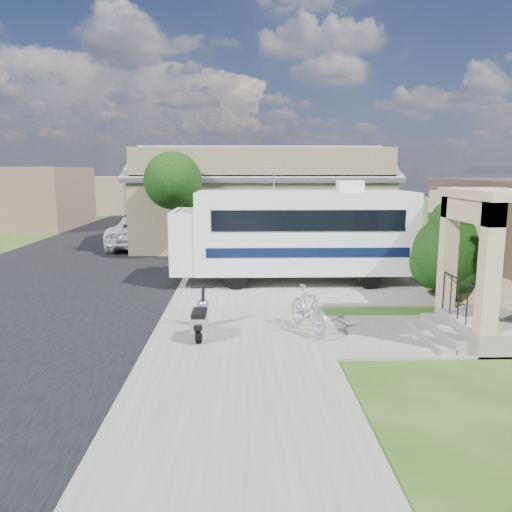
{
  "coord_description": "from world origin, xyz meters",
  "views": [
    {
      "loc": [
        -0.87,
        -12.02,
        3.81
      ],
      "look_at": [
        -0.5,
        2.5,
        1.3
      ],
      "focal_mm": 35.0,
      "sensor_mm": 36.0,
      "label": 1
    }
  ],
  "objects_px": {
    "pickup_truck": "(142,231)",
    "garden_hose": "(428,319)",
    "bicycle": "(308,312)",
    "shrub": "(453,249)",
    "van": "(156,216)",
    "scooter": "(201,319)",
    "motorhome": "(295,232)"
  },
  "relations": [
    {
      "from": "bicycle",
      "to": "pickup_truck",
      "type": "relative_size",
      "value": 0.31
    },
    {
      "from": "pickup_truck",
      "to": "garden_hose",
      "type": "height_order",
      "value": "pickup_truck"
    },
    {
      "from": "garden_hose",
      "to": "bicycle",
      "type": "bearing_deg",
      "value": -166.73
    },
    {
      "from": "scooter",
      "to": "garden_hose",
      "type": "height_order",
      "value": "scooter"
    },
    {
      "from": "bicycle",
      "to": "van",
      "type": "relative_size",
      "value": 0.28
    },
    {
      "from": "motorhome",
      "to": "garden_hose",
      "type": "bearing_deg",
      "value": -58.13
    },
    {
      "from": "pickup_truck",
      "to": "garden_hose",
      "type": "bearing_deg",
      "value": 126.44
    },
    {
      "from": "shrub",
      "to": "garden_hose",
      "type": "height_order",
      "value": "shrub"
    },
    {
      "from": "shrub",
      "to": "scooter",
      "type": "relative_size",
      "value": 1.88
    },
    {
      "from": "pickup_truck",
      "to": "garden_hose",
      "type": "relative_size",
      "value": 13.17
    },
    {
      "from": "shrub",
      "to": "garden_hose",
      "type": "xyz_separation_m",
      "value": [
        -1.45,
        -2.18,
        -1.43
      ]
    },
    {
      "from": "garden_hose",
      "to": "scooter",
      "type": "bearing_deg",
      "value": -169.6
    },
    {
      "from": "shrub",
      "to": "bicycle",
      "type": "xyz_separation_m",
      "value": [
        -4.58,
        -2.91,
        -0.99
      ]
    },
    {
      "from": "bicycle",
      "to": "pickup_truck",
      "type": "xyz_separation_m",
      "value": [
        -6.56,
        13.68,
        0.25
      ]
    },
    {
      "from": "motorhome",
      "to": "shrub",
      "type": "relative_size",
      "value": 2.66
    },
    {
      "from": "pickup_truck",
      "to": "motorhome",
      "type": "bearing_deg",
      "value": 129.0
    },
    {
      "from": "motorhome",
      "to": "bicycle",
      "type": "xyz_separation_m",
      "value": [
        -0.22,
        -5.42,
        -1.21
      ]
    },
    {
      "from": "van",
      "to": "garden_hose",
      "type": "distance_m",
      "value": 22.42
    },
    {
      "from": "scooter",
      "to": "pickup_truck",
      "type": "xyz_separation_m",
      "value": [
        -4.08,
        13.97,
        0.32
      ]
    },
    {
      "from": "shrub",
      "to": "van",
      "type": "xyz_separation_m",
      "value": [
        -11.69,
        17.75,
        -0.62
      ]
    },
    {
      "from": "motorhome",
      "to": "bicycle",
      "type": "distance_m",
      "value": 5.56
    },
    {
      "from": "scooter",
      "to": "van",
      "type": "distance_m",
      "value": 21.47
    },
    {
      "from": "motorhome",
      "to": "pickup_truck",
      "type": "xyz_separation_m",
      "value": [
        -6.78,
        8.26,
        -0.96
      ]
    },
    {
      "from": "shrub",
      "to": "van",
      "type": "distance_m",
      "value": 21.26
    },
    {
      "from": "scooter",
      "to": "pickup_truck",
      "type": "bearing_deg",
      "value": 107.03
    },
    {
      "from": "shrub",
      "to": "pickup_truck",
      "type": "distance_m",
      "value": 15.52
    },
    {
      "from": "pickup_truck",
      "to": "shrub",
      "type": "bearing_deg",
      "value": 135.61
    },
    {
      "from": "van",
      "to": "garden_hose",
      "type": "xyz_separation_m",
      "value": [
        10.23,
        -19.93,
        -0.81
      ]
    },
    {
      "from": "garden_hose",
      "to": "pickup_truck",
      "type": "bearing_deg",
      "value": 126.84
    },
    {
      "from": "motorhome",
      "to": "shrub",
      "type": "height_order",
      "value": "motorhome"
    },
    {
      "from": "bicycle",
      "to": "van",
      "type": "height_order",
      "value": "van"
    },
    {
      "from": "shrub",
      "to": "van",
      "type": "relative_size",
      "value": 0.48
    }
  ]
}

